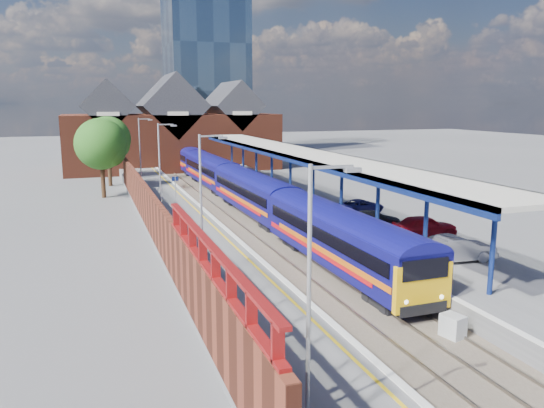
{
  "coord_description": "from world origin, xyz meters",
  "views": [
    {
      "loc": [
        -11.84,
        -20.32,
        9.51
      ],
      "look_at": [
        0.15,
        14.04,
        2.6
      ],
      "focal_mm": 35.0,
      "sensor_mm": 36.0,
      "label": 1
    }
  ],
  "objects_px": {
    "relay_cabinet": "(453,327)",
    "platform_sign": "(175,186)",
    "parked_car_dark": "(374,219)",
    "train": "(230,178)",
    "lamp_post_a": "(314,277)",
    "parked_car_blue": "(361,206)",
    "parked_car_red": "(425,226)",
    "parked_car_silver": "(457,249)",
    "lamp_post_c": "(161,162)",
    "lamp_post_d": "(141,146)",
    "lamp_post_b": "(204,194)"
  },
  "relations": [
    {
      "from": "lamp_post_b",
      "to": "parked_car_blue",
      "type": "height_order",
      "value": "lamp_post_b"
    },
    {
      "from": "parked_car_dark",
      "to": "relay_cabinet",
      "type": "bearing_deg",
      "value": 175.94
    },
    {
      "from": "lamp_post_a",
      "to": "parked_car_blue",
      "type": "bearing_deg",
      "value": 58.65
    },
    {
      "from": "parked_car_silver",
      "to": "lamp_post_b",
      "type": "bearing_deg",
      "value": 81.2
    },
    {
      "from": "parked_car_dark",
      "to": "lamp_post_a",
      "type": "bearing_deg",
      "value": 160.15
    },
    {
      "from": "lamp_post_b",
      "to": "lamp_post_c",
      "type": "xyz_separation_m",
      "value": [
        0.0,
        16.0,
        0.0
      ]
    },
    {
      "from": "parked_car_silver",
      "to": "parked_car_red",
      "type": "bearing_deg",
      "value": -12.07
    },
    {
      "from": "platform_sign",
      "to": "relay_cabinet",
      "type": "height_order",
      "value": "platform_sign"
    },
    {
      "from": "relay_cabinet",
      "to": "lamp_post_a",
      "type": "bearing_deg",
      "value": -165.0
    },
    {
      "from": "lamp_post_d",
      "to": "parked_car_silver",
      "type": "bearing_deg",
      "value": -69.35
    },
    {
      "from": "lamp_post_a",
      "to": "lamp_post_b",
      "type": "bearing_deg",
      "value": 90.0
    },
    {
      "from": "lamp_post_a",
      "to": "lamp_post_b",
      "type": "height_order",
      "value": "same"
    },
    {
      "from": "lamp_post_a",
      "to": "platform_sign",
      "type": "height_order",
      "value": "lamp_post_a"
    },
    {
      "from": "relay_cabinet",
      "to": "parked_car_red",
      "type": "bearing_deg",
      "value": 46.43
    },
    {
      "from": "parked_car_dark",
      "to": "parked_car_red",
      "type": "bearing_deg",
      "value": -141.84
    },
    {
      "from": "train",
      "to": "platform_sign",
      "type": "distance_m",
      "value": 9.44
    },
    {
      "from": "lamp_post_c",
      "to": "platform_sign",
      "type": "relative_size",
      "value": 2.8
    },
    {
      "from": "parked_car_silver",
      "to": "lamp_post_c",
      "type": "bearing_deg",
      "value": 39.5
    },
    {
      "from": "parked_car_red",
      "to": "relay_cabinet",
      "type": "xyz_separation_m",
      "value": [
        -6.59,
        -11.46,
        -1.22
      ]
    },
    {
      "from": "lamp_post_a",
      "to": "parked_car_blue",
      "type": "distance_m",
      "value": 28.6
    },
    {
      "from": "lamp_post_d",
      "to": "parked_car_dark",
      "type": "bearing_deg",
      "value": -63.35
    },
    {
      "from": "lamp_post_b",
      "to": "platform_sign",
      "type": "bearing_deg",
      "value": 85.67
    },
    {
      "from": "relay_cabinet",
      "to": "platform_sign",
      "type": "bearing_deg",
      "value": 90.46
    },
    {
      "from": "parked_car_red",
      "to": "parked_car_silver",
      "type": "height_order",
      "value": "parked_car_red"
    },
    {
      "from": "train",
      "to": "parked_car_blue",
      "type": "height_order",
      "value": "train"
    },
    {
      "from": "parked_car_blue",
      "to": "lamp_post_c",
      "type": "bearing_deg",
      "value": 58.11
    },
    {
      "from": "parked_car_red",
      "to": "parked_car_silver",
      "type": "relative_size",
      "value": 0.98
    },
    {
      "from": "lamp_post_c",
      "to": "parked_car_silver",
      "type": "relative_size",
      "value": 1.63
    },
    {
      "from": "lamp_post_a",
      "to": "platform_sign",
      "type": "distance_m",
      "value": 32.11
    },
    {
      "from": "platform_sign",
      "to": "lamp_post_b",
      "type": "bearing_deg",
      "value": -94.33
    },
    {
      "from": "parked_car_dark",
      "to": "relay_cabinet",
      "type": "height_order",
      "value": "parked_car_dark"
    },
    {
      "from": "parked_car_silver",
      "to": "parked_car_dark",
      "type": "bearing_deg",
      "value": 5.09
    },
    {
      "from": "lamp_post_a",
      "to": "lamp_post_d",
      "type": "relative_size",
      "value": 1.0
    },
    {
      "from": "parked_car_blue",
      "to": "train",
      "type": "bearing_deg",
      "value": 14.77
    },
    {
      "from": "platform_sign",
      "to": "lamp_post_d",
      "type": "bearing_deg",
      "value": 95.56
    },
    {
      "from": "lamp_post_b",
      "to": "relay_cabinet",
      "type": "xyz_separation_m",
      "value": [
        8.27,
        -9.48,
        -4.49
      ]
    },
    {
      "from": "train",
      "to": "lamp_post_a",
      "type": "distance_m",
      "value": 39.72
    },
    {
      "from": "train",
      "to": "relay_cabinet",
      "type": "relative_size",
      "value": 65.93
    },
    {
      "from": "lamp_post_c",
      "to": "platform_sign",
      "type": "xyz_separation_m",
      "value": [
        1.36,
        2.0,
        -2.3
      ]
    },
    {
      "from": "train",
      "to": "parked_car_red",
      "type": "relative_size",
      "value": 15.7
    },
    {
      "from": "lamp_post_c",
      "to": "parked_car_silver",
      "type": "distance_m",
      "value": 23.6
    },
    {
      "from": "lamp_post_a",
      "to": "parked_car_dark",
      "type": "distance_m",
      "value": 23.91
    },
    {
      "from": "platform_sign",
      "to": "parked_car_silver",
      "type": "bearing_deg",
      "value": -60.7
    },
    {
      "from": "lamp_post_d",
      "to": "relay_cabinet",
      "type": "bearing_deg",
      "value": -78.73
    },
    {
      "from": "parked_car_dark",
      "to": "parked_car_blue",
      "type": "relative_size",
      "value": 0.99
    },
    {
      "from": "train",
      "to": "parked_car_dark",
      "type": "relative_size",
      "value": 17.21
    },
    {
      "from": "lamp_post_a",
      "to": "platform_sign",
      "type": "relative_size",
      "value": 2.8
    },
    {
      "from": "lamp_post_c",
      "to": "lamp_post_d",
      "type": "distance_m",
      "value": 16.0
    },
    {
      "from": "lamp_post_b",
      "to": "lamp_post_a",
      "type": "bearing_deg",
      "value": -90.0
    },
    {
      "from": "lamp_post_c",
      "to": "parked_car_dark",
      "type": "xyz_separation_m",
      "value": [
        13.25,
        -10.39,
        -3.44
      ]
    }
  ]
}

